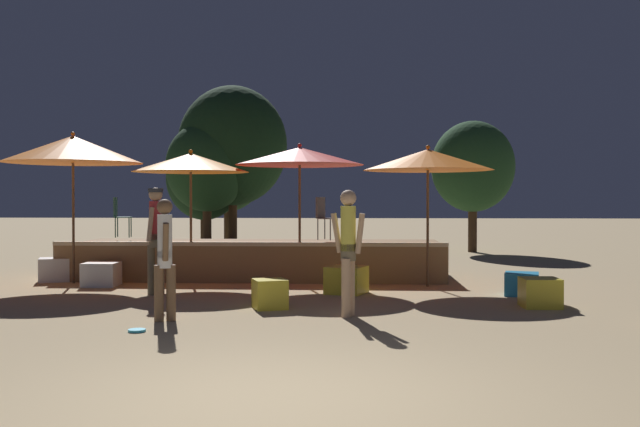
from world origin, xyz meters
TOP-DOWN VIEW (x-y plane):
  - ground_plane at (0.00, 0.00)m, footprint 120.00×120.00m
  - wooden_deck at (-1.50, 9.52)m, footprint 7.93×2.66m
  - patio_umbrella_0 at (-0.47, 8.27)m, footprint 2.56×2.56m
  - patio_umbrella_1 at (-2.68, 8.35)m, footprint 2.35×2.35m
  - patio_umbrella_2 at (-4.97, 8.03)m, footprint 2.72×2.72m
  - patio_umbrella_3 at (2.03, 7.87)m, footprint 2.49×2.49m
  - cube_seat_0 at (-0.64, 4.94)m, footprint 0.61×0.61m
  - cube_seat_1 at (-4.26, 7.63)m, footprint 0.66×0.66m
  - cube_seat_2 at (3.52, 5.31)m, footprint 0.57×0.57m
  - cube_seat_3 at (0.49, 6.78)m, footprint 0.81×0.81m
  - cube_seat_4 at (3.55, 6.70)m, footprint 0.69×0.69m
  - cube_seat_5 at (-5.51, 8.37)m, footprint 0.77×0.77m
  - person_0 at (0.56, 4.26)m, footprint 0.51×0.30m
  - person_1 at (-1.93, 3.73)m, footprint 0.28×0.52m
  - person_3 at (-2.83, 6.40)m, footprint 0.31×0.56m
  - bistro_chair_0 at (-4.69, 9.91)m, footprint 0.41×0.41m
  - bistro_chair_1 at (-0.03, 9.20)m, footprint 0.46×0.46m
  - frisbee_disc at (-2.08, 2.94)m, footprint 0.22×0.22m
  - background_tree_0 at (-4.47, 17.79)m, footprint 2.56×2.56m
  - background_tree_1 at (-4.05, 19.78)m, footprint 2.60×2.60m
  - background_tree_2 at (4.34, 17.13)m, footprint 2.64×2.64m
  - background_tree_3 at (-4.16, 16.73)m, footprint 2.62×2.62m
  - background_tree_4 at (-3.46, 17.50)m, footprint 3.59×3.59m

SIDE VIEW (x-z plane):
  - ground_plane at x=0.00m, z-range 0.00..0.00m
  - frisbee_disc at x=-2.08m, z-range 0.00..0.03m
  - cube_seat_4 at x=3.55m, z-range 0.00..0.40m
  - cube_seat_0 at x=-0.64m, z-range 0.00..0.45m
  - cube_seat_2 at x=3.52m, z-range 0.00..0.45m
  - cube_seat_1 at x=-4.26m, z-range 0.00..0.45m
  - cube_seat_5 at x=-5.51m, z-range 0.00..0.48m
  - cube_seat_3 at x=0.49m, z-range 0.00..0.48m
  - wooden_deck at x=-1.50m, z-range -0.04..0.78m
  - person_1 at x=-1.93m, z-range 0.06..1.74m
  - person_0 at x=0.56m, z-range 0.09..1.90m
  - person_3 at x=-2.83m, z-range 0.15..2.03m
  - bistro_chair_0 at x=-4.69m, z-range 0.92..1.82m
  - bistro_chair_1 at x=-0.03m, z-range 0.92..1.82m
  - background_tree_0 at x=-4.47m, z-range 0.49..4.29m
  - patio_umbrella_1 at x=-2.68m, z-range 1.07..3.76m
  - patio_umbrella_3 at x=2.03m, z-range 1.07..3.79m
  - patio_umbrella_0 at x=-0.47m, z-range 1.14..3.93m
  - patio_umbrella_2 at x=-4.97m, z-range 1.16..4.18m
  - background_tree_1 at x=-4.05m, z-range 0.61..4.73m
  - background_tree_3 at x=-4.16m, z-range 0.63..4.81m
  - background_tree_2 at x=4.34m, z-range 0.63..4.82m
  - background_tree_4 at x=-3.46m, z-range 0.73..6.17m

